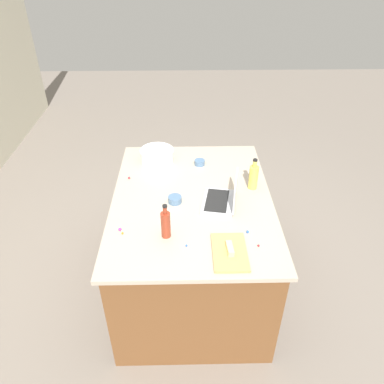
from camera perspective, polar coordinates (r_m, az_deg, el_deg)
ground_plane at (r=3.32m, az=0.00°, el=-13.56°), size 12.00×12.00×0.00m
island_counter at (r=2.99m, az=0.00°, el=-7.84°), size 1.57×1.16×0.90m
laptop at (r=2.64m, az=4.89°, el=-0.91°), size 0.34×0.28×0.22m
mixing_bowl_large at (r=3.11m, az=-5.36°, el=5.56°), size 0.28×0.28×0.12m
bottle_oil at (r=2.80m, az=9.39°, el=2.34°), size 0.07×0.07×0.25m
bottle_soy at (r=2.33m, az=-4.05°, el=-4.90°), size 0.06×0.06×0.24m
cutting_board at (r=2.28m, az=5.79°, el=-9.13°), size 0.33×0.21×0.02m
butter_stick_left at (r=2.26m, az=5.82°, el=-8.61°), size 0.11×0.04×0.04m
ramekin_small at (r=2.65m, az=-2.63°, el=-1.15°), size 0.10×0.10×0.05m
ramekin_medium at (r=3.09m, az=1.18°, el=4.55°), size 0.09×0.09×0.04m
candy_0 at (r=2.34m, az=10.16°, el=-8.07°), size 0.01×0.01×0.01m
candy_1 at (r=2.43m, az=8.53°, el=-6.04°), size 0.02×0.02×0.02m
candy_2 at (r=2.95m, az=-9.61°, el=2.16°), size 0.02×0.02×0.02m
candy_3 at (r=2.43m, az=-10.61°, el=-6.21°), size 0.01×0.01×0.01m
candy_4 at (r=2.31m, az=-0.85°, el=-8.19°), size 0.01×0.01×0.01m
candy_5 at (r=2.46m, az=-10.99°, el=-5.63°), size 0.02×0.02×0.02m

